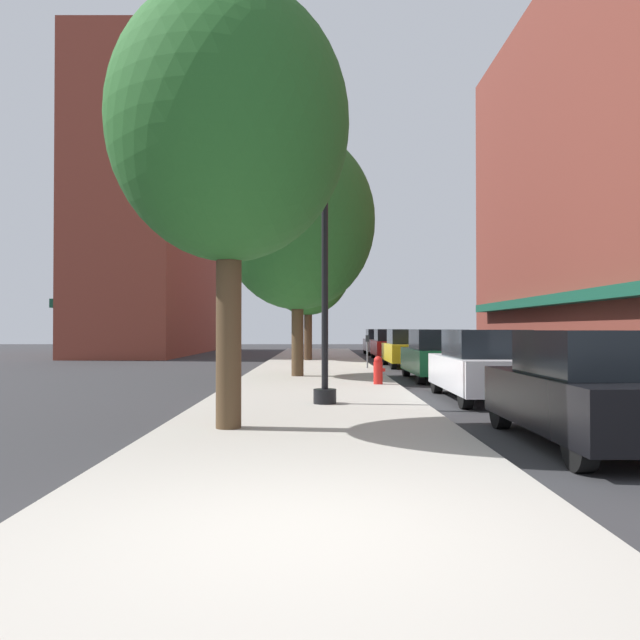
{
  "coord_description": "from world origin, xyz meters",
  "views": [
    {
      "loc": [
        0.17,
        -4.89,
        1.68
      ],
      "look_at": [
        0.27,
        23.56,
        2.09
      ],
      "focal_mm": 34.87,
      "sensor_mm": 36.0,
      "label": 1
    }
  ],
  "objects_px": {
    "tree_far": "(306,265)",
    "car_red": "(388,345)",
    "car_green": "(435,355)",
    "car_silver": "(377,342)",
    "fire_hydrant": "(376,370)",
    "tree_mid": "(295,221)",
    "tree_near": "(227,125)",
    "car_black": "(586,390)",
    "car_white": "(481,366)",
    "car_yellow": "(405,349)",
    "lamppost": "(323,256)",
    "parking_meter_near": "(365,347)"
  },
  "relations": [
    {
      "from": "lamppost",
      "to": "car_white",
      "type": "bearing_deg",
      "value": 23.21
    },
    {
      "from": "car_green",
      "to": "car_red",
      "type": "bearing_deg",
      "value": 88.67
    },
    {
      "from": "car_red",
      "to": "tree_near",
      "type": "bearing_deg",
      "value": -100.05
    },
    {
      "from": "car_black",
      "to": "car_green",
      "type": "height_order",
      "value": "same"
    },
    {
      "from": "lamppost",
      "to": "parking_meter_near",
      "type": "bearing_deg",
      "value": 81.32
    },
    {
      "from": "parking_meter_near",
      "to": "tree_mid",
      "type": "relative_size",
      "value": 0.16
    },
    {
      "from": "parking_meter_near",
      "to": "car_white",
      "type": "distance_m",
      "value": 10.25
    },
    {
      "from": "tree_far",
      "to": "car_green",
      "type": "xyz_separation_m",
      "value": [
        4.43,
        -10.78,
        -4.1
      ]
    },
    {
      "from": "car_silver",
      "to": "tree_near",
      "type": "bearing_deg",
      "value": -101.77
    },
    {
      "from": "tree_far",
      "to": "car_yellow",
      "type": "bearing_deg",
      "value": -40.76
    },
    {
      "from": "fire_hydrant",
      "to": "tree_mid",
      "type": "distance_m",
      "value": 6.12
    },
    {
      "from": "car_black",
      "to": "car_white",
      "type": "bearing_deg",
      "value": 91.56
    },
    {
      "from": "parking_meter_near",
      "to": "tree_mid",
      "type": "height_order",
      "value": "tree_mid"
    },
    {
      "from": "tree_far",
      "to": "car_red",
      "type": "relative_size",
      "value": 1.71
    },
    {
      "from": "lamppost",
      "to": "car_black",
      "type": "height_order",
      "value": "lamppost"
    },
    {
      "from": "fire_hydrant",
      "to": "car_red",
      "type": "relative_size",
      "value": 0.18
    },
    {
      "from": "tree_near",
      "to": "car_red",
      "type": "relative_size",
      "value": 1.63
    },
    {
      "from": "car_white",
      "to": "fire_hydrant",
      "type": "bearing_deg",
      "value": 126.67
    },
    {
      "from": "parking_meter_near",
      "to": "tree_far",
      "type": "distance_m",
      "value": 7.99
    },
    {
      "from": "tree_far",
      "to": "car_green",
      "type": "distance_m",
      "value": 12.36
    },
    {
      "from": "car_black",
      "to": "car_white",
      "type": "xyz_separation_m",
      "value": [
        0.0,
        5.73,
        0.0
      ]
    },
    {
      "from": "lamppost",
      "to": "car_black",
      "type": "bearing_deg",
      "value": -47.9
    },
    {
      "from": "tree_far",
      "to": "car_silver",
      "type": "distance_m",
      "value": 10.95
    },
    {
      "from": "car_yellow",
      "to": "car_green",
      "type": "bearing_deg",
      "value": -88.72
    },
    {
      "from": "parking_meter_near",
      "to": "tree_far",
      "type": "xyz_separation_m",
      "value": [
        -2.48,
        6.49,
        3.96
      ]
    },
    {
      "from": "parking_meter_near",
      "to": "car_white",
      "type": "height_order",
      "value": "car_white"
    },
    {
      "from": "tree_mid",
      "to": "car_white",
      "type": "relative_size",
      "value": 1.89
    },
    {
      "from": "tree_mid",
      "to": "car_red",
      "type": "distance_m",
      "value": 14.85
    },
    {
      "from": "car_white",
      "to": "tree_mid",
      "type": "bearing_deg",
      "value": 127.55
    },
    {
      "from": "car_black",
      "to": "car_white",
      "type": "height_order",
      "value": "same"
    },
    {
      "from": "car_black",
      "to": "car_yellow",
      "type": "xyz_separation_m",
      "value": [
        0.0,
        18.45,
        0.0
      ]
    },
    {
      "from": "lamppost",
      "to": "car_yellow",
      "type": "relative_size",
      "value": 1.37
    },
    {
      "from": "tree_far",
      "to": "car_red",
      "type": "bearing_deg",
      "value": 32.86
    },
    {
      "from": "tree_near",
      "to": "car_black",
      "type": "bearing_deg",
      "value": -10.06
    },
    {
      "from": "tree_near",
      "to": "car_silver",
      "type": "distance_m",
      "value": 31.2
    },
    {
      "from": "car_black",
      "to": "car_silver",
      "type": "bearing_deg",
      "value": 91.56
    },
    {
      "from": "tree_near",
      "to": "car_silver",
      "type": "xyz_separation_m",
      "value": [
        5.27,
        30.48,
        -4.1
      ]
    },
    {
      "from": "tree_mid",
      "to": "car_silver",
      "type": "distance_m",
      "value": 20.69
    },
    {
      "from": "tree_far",
      "to": "parking_meter_near",
      "type": "bearing_deg",
      "value": -69.09
    },
    {
      "from": "tree_mid",
      "to": "car_yellow",
      "type": "relative_size",
      "value": 1.89
    },
    {
      "from": "parking_meter_near",
      "to": "tree_near",
      "type": "height_order",
      "value": "tree_near"
    },
    {
      "from": "tree_near",
      "to": "car_black",
      "type": "relative_size",
      "value": 1.63
    },
    {
      "from": "car_black",
      "to": "car_silver",
      "type": "relative_size",
      "value": 1.0
    },
    {
      "from": "car_red",
      "to": "car_silver",
      "type": "relative_size",
      "value": 1.0
    },
    {
      "from": "tree_near",
      "to": "car_green",
      "type": "height_order",
      "value": "tree_near"
    },
    {
      "from": "car_silver",
      "to": "tree_far",
      "type": "bearing_deg",
      "value": -117.82
    },
    {
      "from": "car_white",
      "to": "tree_far",
      "type": "bearing_deg",
      "value": 105.21
    },
    {
      "from": "car_white",
      "to": "car_green",
      "type": "xyz_separation_m",
      "value": [
        0.0,
        5.76,
        0.0
      ]
    },
    {
      "from": "car_silver",
      "to": "tree_mid",
      "type": "bearing_deg",
      "value": -105.05
    },
    {
      "from": "lamppost",
      "to": "car_silver",
      "type": "distance_m",
      "value": 27.64
    }
  ]
}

